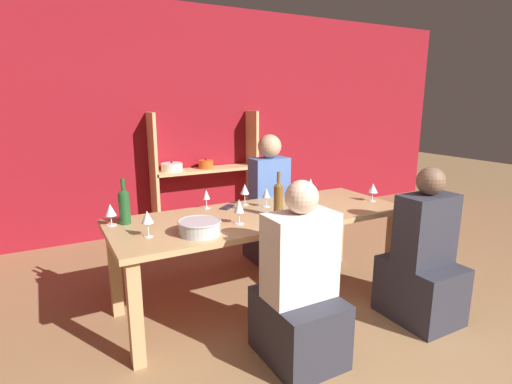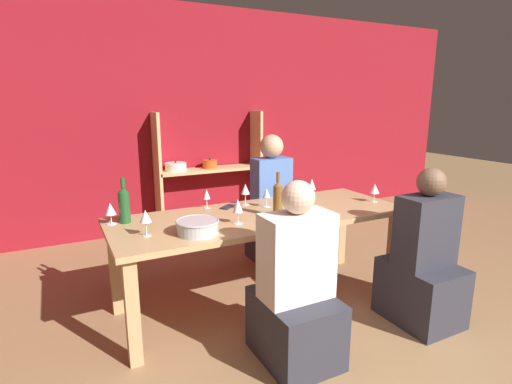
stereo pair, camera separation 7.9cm
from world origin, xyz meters
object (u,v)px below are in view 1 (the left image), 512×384
object	(u,v)px
mixing_bowl	(200,227)
wine_glass_white_a	(373,189)
dining_table	(262,224)
wine_glass_white_e	(296,204)
wine_glass_red_a	(206,195)
wine_glass_white_d	(147,218)
person_far_a	(269,214)
wine_bottle_dark	(125,204)
wine_bottle_green	(124,206)
wine_glass_white_f	(308,196)
person_near_b	(422,266)
wine_glass_white_b	(245,190)
person_near_a	(299,297)
wine_glass_empty_a	(110,210)
wine_glass_red_b	(310,184)
cell_phone	(227,207)
shelf_unit	(201,188)
wine_glass_empty_b	(266,193)
wine_bottle_amber	(278,199)
wine_glass_white_c	(239,207)

from	to	relation	value
mixing_bowl	wine_glass_white_a	bearing A→B (deg)	3.85
dining_table	wine_glass_white_a	xyz separation A→B (m)	(1.03, -0.12, 0.20)
dining_table	wine_glass_white_e	bearing A→B (deg)	-59.91
wine_glass_red_a	wine_glass_white_d	bearing A→B (deg)	-141.44
person_far_a	wine_bottle_dark	bearing A→B (deg)	15.02
wine_glass_white_d	wine_glass_white_e	distance (m)	1.06
wine_glass_white_a	wine_glass_white_e	bearing A→B (deg)	-171.61
wine_bottle_green	wine_glass_white_f	distance (m)	1.41
person_far_a	person_near_b	distance (m)	1.55
wine_bottle_dark	wine_glass_white_b	size ratio (longest dim) A/B	1.76
wine_glass_white_b	wine_glass_white_e	xyz separation A→B (m)	(0.14, -0.55, -0.01)
dining_table	wine_bottle_green	size ratio (longest dim) A/B	7.00
wine_glass_white_e	person_near_b	bearing A→B (deg)	-34.70
wine_bottle_dark	person_far_a	xyz separation A→B (m)	(1.44, 0.39, -0.37)
dining_table	person_near_a	size ratio (longest dim) A/B	1.99
wine_glass_empty_a	wine_glass_red_b	distance (m)	1.68
wine_glass_red_b	cell_phone	size ratio (longest dim) A/B	1.14
mixing_bowl	person_far_a	size ratio (longest dim) A/B	0.22
wine_glass_white_e	shelf_unit	bearing A→B (deg)	87.16
wine_glass_empty_a	wine_glass_white_e	xyz separation A→B (m)	(1.21, -0.49, 0.01)
wine_glass_red_b	cell_phone	distance (m)	0.79
cell_phone	wine_glass_red_b	bearing A→B (deg)	-5.34
wine_glass_empty_b	person_far_a	world-z (taller)	person_far_a
cell_phone	person_near_b	distance (m)	1.54
wine_glass_white_b	person_far_a	size ratio (longest dim) A/B	0.14
wine_glass_empty_b	person_far_a	distance (m)	0.76
wine_bottle_amber	wine_glass_empty_b	xyz separation A→B (m)	(0.06, 0.28, -0.03)
mixing_bowl	wine_bottle_dark	xyz separation A→B (m)	(-0.36, 0.56, 0.07)
wine_glass_white_a	wine_glass_white_b	size ratio (longest dim) A/B	0.88
dining_table	wine_bottle_dark	world-z (taller)	wine_bottle_dark
dining_table	wine_glass_white_e	world-z (taller)	wine_glass_white_e
shelf_unit	mixing_bowl	xyz separation A→B (m)	(-0.85, -2.23, 0.27)
wine_glass_red_a	person_near_a	bearing A→B (deg)	-81.19
wine_bottle_dark	wine_glass_white_b	world-z (taller)	wine_bottle_dark
wine_bottle_dark	person_near_b	bearing A→B (deg)	-30.66
wine_glass_white_a	wine_glass_white_e	world-z (taller)	wine_glass_white_e
wine_bottle_amber	wine_glass_white_b	size ratio (longest dim) A/B	1.93
wine_bottle_dark	cell_phone	distance (m)	0.80
wine_glass_empty_a	wine_glass_white_e	size ratio (longest dim) A/B	0.95
mixing_bowl	wine_glass_red_a	bearing A→B (deg)	64.36
wine_glass_white_c	person_near_a	size ratio (longest dim) A/B	0.16
wine_glass_white_d	wine_glass_red_b	size ratio (longest dim) A/B	0.95
shelf_unit	wine_bottle_amber	size ratio (longest dim) A/B	4.28
wine_bottle_amber	shelf_unit	bearing A→B (deg)	84.98
wine_glass_empty_a	wine_glass_empty_b	size ratio (longest dim) A/B	0.97
wine_glass_white_a	wine_glass_white_d	xyz separation A→B (m)	(-1.94, -0.00, 0.02)
wine_bottle_amber	person_near_a	xyz separation A→B (m)	(-0.22, -0.61, -0.47)
wine_bottle_amber	wine_glass_red_b	size ratio (longest dim) A/B	1.86
shelf_unit	wine_glass_white_d	size ratio (longest dim) A/B	8.41
shelf_unit	dining_table	distance (m)	2.02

